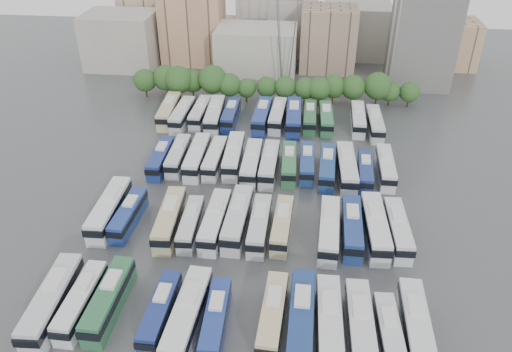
# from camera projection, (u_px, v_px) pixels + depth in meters

# --- Properties ---
(ground) EXTENTS (220.00, 220.00, 0.00)m
(ground) POSITION_uv_depth(u_px,v_px,m) (253.00, 209.00, 78.99)
(ground) COLOR #424447
(ground) RESTS_ON ground
(tree_line) EXTENTS (64.86, 7.58, 8.28)m
(tree_line) POSITION_uv_depth(u_px,v_px,m) (265.00, 84.00, 112.41)
(tree_line) COLOR black
(tree_line) RESTS_ON ground
(city_buildings) EXTENTS (102.00, 35.00, 20.00)m
(city_buildings) POSITION_uv_depth(u_px,v_px,m) (256.00, 30.00, 136.05)
(city_buildings) COLOR #9E998E
(city_buildings) RESTS_ON ground
(apartment_tower) EXTENTS (14.00, 14.00, 26.00)m
(apartment_tower) POSITION_uv_depth(u_px,v_px,m) (424.00, 31.00, 117.81)
(apartment_tower) COLOR silver
(apartment_tower) RESTS_ON ground
(electricity_pylon) EXTENTS (9.00, 6.91, 33.83)m
(electricity_pylon) POSITION_uv_depth(u_px,v_px,m) (287.00, 11.00, 111.03)
(electricity_pylon) COLOR slate
(electricity_pylon) RESTS_ON ground
(bus_r0_s0) EXTENTS (3.58, 13.67, 4.25)m
(bus_r0_s0) POSITION_uv_depth(u_px,v_px,m) (53.00, 301.00, 59.56)
(bus_r0_s0) COLOR silver
(bus_r0_s0) RESTS_ON ground
(bus_r0_s1) EXTENTS (2.66, 11.57, 3.62)m
(bus_r0_s1) POSITION_uv_depth(u_px,v_px,m) (81.00, 301.00, 59.94)
(bus_r0_s1) COLOR silver
(bus_r0_s1) RESTS_ON ground
(bus_r0_s2) EXTENTS (2.84, 12.33, 3.86)m
(bus_r0_s2) POSITION_uv_depth(u_px,v_px,m) (109.00, 299.00, 60.05)
(bus_r0_s2) COLOR #2C6740
(bus_r0_s2) RESTS_ON ground
(bus_r0_s4) EXTENTS (2.71, 11.25, 3.51)m
(bus_r0_s4) POSITION_uv_depth(u_px,v_px,m) (160.00, 311.00, 58.66)
(bus_r0_s4) COLOR navy
(bus_r0_s4) RESTS_ON ground
(bus_r0_s5) EXTENTS (3.57, 13.49, 4.19)m
(bus_r0_s5) POSITION_uv_depth(u_px,v_px,m) (188.00, 315.00, 57.66)
(bus_r0_s5) COLOR silver
(bus_r0_s5) RESTS_ON ground
(bus_r0_s6) EXTENTS (2.78, 11.24, 3.51)m
(bus_r0_s6) POSITION_uv_depth(u_px,v_px,m) (216.00, 320.00, 57.57)
(bus_r0_s6) COLOR navy
(bus_r0_s6) RESTS_ON ground
(bus_r0_s8) EXTENTS (3.06, 11.85, 3.69)m
(bus_r0_s8) POSITION_uv_depth(u_px,v_px,m) (273.00, 315.00, 58.04)
(bus_r0_s8) COLOR beige
(bus_r0_s8) RESTS_ON ground
(bus_r0_s9) EXTENTS (3.03, 13.11, 4.10)m
(bus_r0_s9) POSITION_uv_depth(u_px,v_px,m) (301.00, 318.00, 57.38)
(bus_r0_s9) COLOR navy
(bus_r0_s9) RESTS_ON ground
(bus_r0_s10) EXTENTS (3.06, 12.85, 4.02)m
(bus_r0_s10) POSITION_uv_depth(u_px,v_px,m) (329.00, 323.00, 56.76)
(bus_r0_s10) COLOR silver
(bus_r0_s10) RESTS_ON ground
(bus_r0_s11) EXTENTS (3.06, 12.90, 4.03)m
(bus_r0_s11) POSITION_uv_depth(u_px,v_px,m) (360.00, 329.00, 56.11)
(bus_r0_s11) COLOR silver
(bus_r0_s11) RESTS_ON ground
(bus_r0_s12) EXTENTS (2.89, 11.15, 3.47)m
(bus_r0_s12) POSITION_uv_depth(u_px,v_px,m) (390.00, 337.00, 55.52)
(bus_r0_s12) COLOR silver
(bus_r0_s12) RESTS_ON ground
(bus_r0_s13) EXTENTS (2.98, 12.74, 3.98)m
(bus_r0_s13) POSITION_uv_depth(u_px,v_px,m) (416.00, 327.00, 56.35)
(bus_r0_s13) COLOR silver
(bus_r0_s13) RESTS_ON ground
(bus_r1_s0) EXTENTS (3.21, 13.60, 4.25)m
(bus_r1_s0) POSITION_uv_depth(u_px,v_px,m) (110.00, 209.00, 75.39)
(bus_r1_s0) COLOR white
(bus_r1_s0) RESTS_ON ground
(bus_r1_s1) EXTENTS (2.83, 11.22, 3.49)m
(bus_r1_s1) POSITION_uv_depth(u_px,v_px,m) (128.00, 215.00, 74.81)
(bus_r1_s1) COLOR navy
(bus_r1_s1) RESTS_ON ground
(bus_r1_s3) EXTENTS (3.45, 12.97, 4.03)m
(bus_r1_s3) POSITION_uv_depth(u_px,v_px,m) (170.00, 219.00, 73.52)
(bus_r1_s3) COLOR #C3B986
(bus_r1_s3) RESTS_ON ground
(bus_r1_s4) EXTENTS (2.73, 11.01, 3.43)m
(bus_r1_s4) POSITION_uv_depth(u_px,v_px,m) (191.00, 224.00, 73.02)
(bus_r1_s4) COLOR silver
(bus_r1_s4) RESTS_ON ground
(bus_r1_s5) EXTENTS (3.08, 12.69, 3.96)m
(bus_r1_s5) POSITION_uv_depth(u_px,v_px,m) (215.00, 221.00, 73.17)
(bus_r1_s5) COLOR white
(bus_r1_s5) RESTS_ON ground
(bus_r1_s6) EXTENTS (3.31, 13.40, 4.18)m
(bus_r1_s6) POSITION_uv_depth(u_px,v_px,m) (238.00, 218.00, 73.48)
(bus_r1_s6) COLOR silver
(bus_r1_s6) RESTS_ON ground
(bus_r1_s7) EXTENTS (2.71, 11.96, 3.74)m
(bus_r1_s7) POSITION_uv_depth(u_px,v_px,m) (259.00, 225.00, 72.51)
(bus_r1_s7) COLOR silver
(bus_r1_s7) RESTS_ON ground
(bus_r1_s8) EXTENTS (2.93, 11.62, 3.62)m
(bus_r1_s8) POSITION_uv_depth(u_px,v_px,m) (282.00, 225.00, 72.62)
(bus_r1_s8) COLOR #C8BA8A
(bus_r1_s8) RESTS_ON ground
(bus_r1_s10) EXTENTS (3.33, 12.90, 4.01)m
(bus_r1_s10) POSITION_uv_depth(u_px,v_px,m) (329.00, 229.00, 71.39)
(bus_r1_s10) COLOR silver
(bus_r1_s10) RESTS_ON ground
(bus_r1_s11) EXTENTS (2.93, 12.51, 3.91)m
(bus_r1_s11) POSITION_uv_depth(u_px,v_px,m) (352.00, 227.00, 71.88)
(bus_r1_s11) COLOR navy
(bus_r1_s11) RESTS_ON ground
(bus_r1_s12) EXTENTS (3.45, 13.48, 4.20)m
(bus_r1_s12) POSITION_uv_depth(u_px,v_px,m) (375.00, 227.00, 71.80)
(bus_r1_s12) COLOR silver
(bus_r1_s12) RESTS_ON ground
(bus_r1_s13) EXTENTS (3.07, 12.22, 3.81)m
(bus_r1_s13) POSITION_uv_depth(u_px,v_px,m) (398.00, 229.00, 71.60)
(bus_r1_s13) COLOR silver
(bus_r1_s13) RESTS_ON ground
(bus_r2_s1) EXTENTS (2.80, 11.65, 3.64)m
(bus_r2_s1) POSITION_uv_depth(u_px,v_px,m) (161.00, 158.00, 89.10)
(bus_r2_s1) COLOR navy
(bus_r2_s1) RESTS_ON ground
(bus_r2_s2) EXTENTS (2.80, 11.82, 3.69)m
(bus_r2_s2) POSITION_uv_depth(u_px,v_px,m) (178.00, 155.00, 89.83)
(bus_r2_s2) COLOR silver
(bus_r2_s2) RESTS_ON ground
(bus_r2_s3) EXTENTS (2.92, 12.84, 4.02)m
(bus_r2_s3) POSITION_uv_depth(u_px,v_px,m) (197.00, 157.00, 89.15)
(bus_r2_s3) COLOR silver
(bus_r2_s3) RESTS_ON ground
(bus_r2_s4) EXTENTS (2.84, 11.86, 3.70)m
(bus_r2_s4) POSITION_uv_depth(u_px,v_px,m) (215.00, 158.00, 89.07)
(bus_r2_s4) COLOR silver
(bus_r2_s4) RESTS_ON ground
(bus_r2_s5) EXTENTS (3.21, 13.05, 4.07)m
(bus_r2_s5) POSITION_uv_depth(u_px,v_px,m) (234.00, 155.00, 89.48)
(bus_r2_s5) COLOR silver
(bus_r2_s5) RESTS_ON ground
(bus_r2_s6) EXTENTS (2.78, 12.62, 3.96)m
(bus_r2_s6) POSITION_uv_depth(u_px,v_px,m) (252.00, 163.00, 87.41)
(bus_r2_s6) COLOR silver
(bus_r2_s6) RESTS_ON ground
(bus_r2_s7) EXTENTS (2.89, 12.52, 3.92)m
(bus_r2_s7) POSITION_uv_depth(u_px,v_px,m) (269.00, 164.00, 87.20)
(bus_r2_s7) COLOR silver
(bus_r2_s7) RESTS_ON ground
(bus_r2_s8) EXTENTS (2.93, 11.66, 3.63)m
(bus_r2_s8) POSITION_uv_depth(u_px,v_px,m) (289.00, 163.00, 87.60)
(bus_r2_s8) COLOR #2F6E3E
(bus_r2_s8) RESTS_ON ground
(bus_r2_s9) EXTENTS (2.56, 11.40, 3.57)m
(bus_r2_s9) POSITION_uv_depth(u_px,v_px,m) (307.00, 162.00, 87.84)
(bus_r2_s9) COLOR navy
(bus_r2_s9) RESTS_ON ground
(bus_r2_s10) EXTENTS (3.14, 12.33, 3.84)m
(bus_r2_s10) POSITION_uv_depth(u_px,v_px,m) (327.00, 167.00, 86.37)
(bus_r2_s10) COLOR navy
(bus_r2_s10) RESTS_ON ground
(bus_r2_s11) EXTENTS (3.40, 13.45, 4.19)m
(bus_r2_s11) POSITION_uv_depth(u_px,v_px,m) (347.00, 168.00, 85.74)
(bus_r2_s11) COLOR silver
(bus_r2_s11) RESTS_ON ground
(bus_r2_s12) EXTENTS (2.84, 11.02, 3.43)m
(bus_r2_s12) POSITION_uv_depth(u_px,v_px,m) (365.00, 171.00, 85.52)
(bus_r2_s12) COLOR navy
(bus_r2_s12) RESTS_ON ground
(bus_r2_s13) EXTENTS (2.74, 11.96, 3.74)m
(bus_r2_s13) POSITION_uv_depth(u_px,v_px,m) (386.00, 167.00, 86.40)
(bus_r2_s13) COLOR silver
(bus_r2_s13) RESTS_ON ground
(bus_r3_s0) EXTENTS (3.51, 13.32, 4.14)m
(bus_r3_s0) POSITION_uv_depth(u_px,v_px,m) (169.00, 111.00, 105.70)
(bus_r3_s0) COLOR #C6B888
(bus_r3_s0) RESTS_ON ground
(bus_r3_s1) EXTENTS (3.04, 12.68, 3.96)m
(bus_r3_s1) POSITION_uv_depth(u_px,v_px,m) (182.00, 114.00, 104.35)
(bus_r3_s1) COLOR silver
(bus_r3_s1) RESTS_ON ground
(bus_r3_s2) EXTENTS (2.90, 12.16, 3.80)m
(bus_r3_s2) POSITION_uv_depth(u_px,v_px,m) (200.00, 112.00, 105.32)
(bus_r3_s2) COLOR silver
(bus_r3_s2) RESTS_ON ground
(bus_r3_s3) EXTENTS (3.58, 13.59, 4.22)m
(bus_r3_s3) POSITION_uv_depth(u_px,v_px,m) (215.00, 115.00, 103.87)
(bus_r3_s3) COLOR silver
(bus_r3_s3) RESTS_ON ground
(bus_r3_s4) EXTENTS (2.67, 11.99, 3.76)m
(bus_r3_s4) POSITION_uv_depth(u_px,v_px,m) (231.00, 114.00, 104.49)
(bus_r3_s4) COLOR navy
(bus_r3_s4) RESTS_ON ground
(bus_r3_s6) EXTENTS (3.33, 13.14, 4.09)m
(bus_r3_s6) POSITION_uv_depth(u_px,v_px,m) (262.00, 116.00, 103.64)
(bus_r3_s6) COLOR navy
(bus_r3_s6) RESTS_ON ground
(bus_r3_s7) EXTENTS (3.24, 12.47, 3.88)m
(bus_r3_s7) POSITION_uv_depth(u_px,v_px,m) (278.00, 115.00, 104.04)
(bus_r3_s7) COLOR silver
(bus_r3_s7) RESTS_ON ground
(bus_r3_s8) EXTENTS (3.30, 13.70, 4.28)m
(bus_r3_s8) POSITION_uv_depth(u_px,v_px,m) (294.00, 117.00, 102.89)
(bus_r3_s8) COLOR navy
(bus_r3_s8) RESTS_ON ground
(bus_r3_s9) EXTENTS (2.62, 11.78, 3.69)m
(bus_r3_s9) POSITION_uv_depth(u_px,v_px,m) (310.00, 117.00, 103.58)
(bus_r3_s9) COLOR #2A6337
(bus_r3_s9) RESTS_ON ground
(bus_r3_s10) EXTENTS (2.88, 11.92, 3.72)m
(bus_r3_s10) POSITION_uv_depth(u_px,v_px,m) (326.00, 118.00, 103.00)
(bus_r3_s10) COLOR #307246
(bus_r3_s10) RESTS_ON ground
(bus_r3_s12) EXTENTS (2.90, 12.26, 3.83)m
(bus_r3_s12) POSITION_uv_depth(u_px,v_px,m) (358.00, 119.00, 102.64)
(bus_r3_s12) COLOR silver
(bus_r3_s12) RESTS_ON ground
(bus_r3_s13) EXTENTS (2.92, 12.37, 3.87)m
(bus_r3_s13) POSITION_uv_depth(u_px,v_px,m) (375.00, 123.00, 100.83)
(bus_r3_s13) COLOR silver
(bus_r3_s13) RESTS_ON ground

